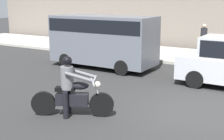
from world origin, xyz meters
TOP-DOWN VIEW (x-y plane):
  - ground_plane at (0.00, 0.00)m, footprint 80.00×80.00m
  - motorcycle_with_rider_gray at (-2.77, -1.96)m, footprint 2.04×1.18m
  - parked_van_slate_gray at (-5.34, 3.57)m, footprint 4.82×1.96m
  - pedestrian_bystander at (-1.99, 8.20)m, footprint 0.34×0.34m

SIDE VIEW (x-z plane):
  - ground_plane at x=0.00m, z-range 0.00..0.00m
  - motorcycle_with_rider_gray at x=-2.77m, z-range -0.16..1.49m
  - pedestrian_bystander at x=-1.99m, z-range 0.28..1.96m
  - parked_van_slate_gray at x=-5.34m, z-range 0.19..2.55m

